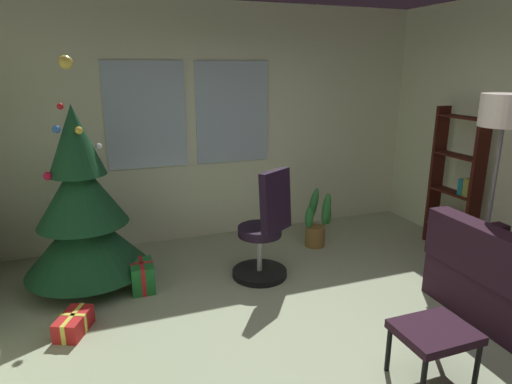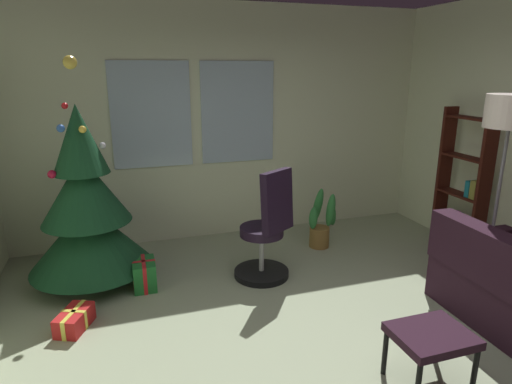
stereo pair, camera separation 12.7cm
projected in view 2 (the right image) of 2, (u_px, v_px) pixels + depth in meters
ground_plane at (322, 364)px, 3.23m from camera, size 5.13×5.38×0.10m
wall_back_with_windows at (225, 123)px, 5.32m from camera, size 5.13×0.12×2.80m
footstool at (431, 339)px, 2.87m from camera, size 0.50×0.41×0.40m
holiday_tree at (87, 211)px, 4.18m from camera, size 1.16×1.16×2.17m
gift_box_red at (75, 320)px, 3.56m from camera, size 0.32×0.40×0.17m
gift_box_green at (144, 274)px, 4.22m from camera, size 0.22×0.34×0.28m
office_chair at (266, 236)px, 4.33m from camera, size 0.58×0.60×1.14m
bookshelf at (463, 191)px, 4.89m from camera, size 0.18×0.64×1.64m
floor_lamp at (510, 123)px, 3.68m from camera, size 0.42×0.42×1.85m
potted_plant at (322, 223)px, 5.18m from camera, size 0.39×0.36×0.69m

